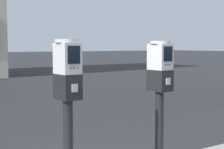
% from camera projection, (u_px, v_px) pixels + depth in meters
% --- Properties ---
extents(parking_meter_near_kerb, '(0.22, 0.25, 1.51)m').
position_uv_depth(parking_meter_near_kerb, '(68.00, 92.00, 3.18)').
color(parking_meter_near_kerb, black).
rests_on(parking_meter_near_kerb, sidewalk_slab).
extents(parking_meter_twin_adjacent, '(0.22, 0.25, 1.50)m').
position_uv_depth(parking_meter_twin_adjacent, '(160.00, 85.00, 3.81)').
color(parking_meter_twin_adjacent, black).
rests_on(parking_meter_twin_adjacent, sidewalk_slab).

